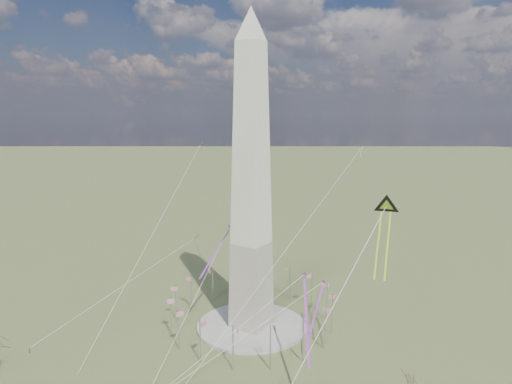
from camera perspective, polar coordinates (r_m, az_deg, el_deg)
The scene contains 12 objects.
ground at distance 156.90m, azimuth -0.56°, elevation -16.51°, with size 2000.00×2000.00×0.00m, color #44552A.
plaza at distance 156.73m, azimuth -0.56°, elevation -16.38°, with size 36.00×36.00×0.80m, color #AAA69B.
washington_monument at distance 142.39m, azimuth -0.60°, elevation 1.07°, with size 15.56×15.56×100.00m.
flagpole_ring at distance 153.83m, azimuth -0.57°, elevation -14.08°, with size 54.40×54.40×13.00m.
person_west at distance 156.76m, azimuth -26.44°, elevation -17.29°, with size 0.77×0.60×1.58m, color gray.
kite_delta_black at distance 129.33m, azimuth 15.95°, elevation -2.15°, with size 10.50×22.15×18.03m.
kite_diamond_purple at distance 175.16m, azimuth -7.41°, elevation -5.87°, with size 1.78×2.99×9.20m.
kite_streamer_left at distance 125.89m, azimuth 6.24°, elevation -13.71°, with size 13.25×21.08×16.26m.
kite_streamer_mid at distance 152.84m, azimuth -4.59°, elevation -6.61°, with size 3.39×19.59×13.46m.
kite_streamer_right at distance 146.92m, azimuth 7.71°, elevation -13.79°, with size 5.29×20.64×14.29m.
kite_small_red at distance 192.98m, azimuth -6.92°, elevation 5.81°, with size 1.37×1.96×4.90m.
kite_small_white at distance 179.77m, azimuth 12.97°, elevation 5.15°, with size 1.23×2.02×4.66m.
Camera 1 is at (78.05, -117.17, 69.26)m, focal length 32.00 mm.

